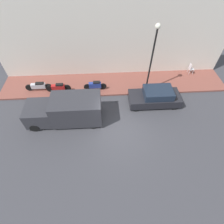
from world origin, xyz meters
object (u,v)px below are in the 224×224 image
delivery_van (65,110)px  motorcycle_red (58,87)px  cafe_chair (191,68)px  streetlamp (153,51)px  parked_car (155,97)px  motorcycle_blue (95,85)px  scooter_silver (39,86)px

delivery_van → motorcycle_red: size_ratio=2.58×
motorcycle_red → cafe_chair: bearing=-81.4°
delivery_van → cafe_chair: bearing=-66.1°
cafe_chair → streetlamp: bearing=115.1°
parked_car → streetlamp: size_ratio=0.72×
streetlamp → motorcycle_red: bearing=87.4°
motorcycle_blue → delivery_van: bearing=146.3°
motorcycle_red → scooter_silver: bearing=82.3°
parked_car → motorcycle_blue: parked_car is taller
streetlamp → cafe_chair: streetlamp is taller
cafe_chair → delivery_van: bearing=113.9°
scooter_silver → streetlamp: streetlamp is taller
delivery_van → scooter_silver: (3.18, 2.63, -0.45)m
delivery_van → streetlamp: size_ratio=0.95×
streetlamp → motorcycle_blue: bearing=85.0°
scooter_silver → streetlamp: (-0.54, -8.81, 3.16)m
motorcycle_red → streetlamp: (-0.32, -7.17, 3.17)m
streetlamp → cafe_chair: 5.75m
parked_car → delivery_van: delivery_van is taller
delivery_van → scooter_silver: bearing=39.6°
scooter_silver → streetlamp: bearing=-93.5°
scooter_silver → cafe_chair: cafe_chair is taller
cafe_chair → motorcycle_red: bearing=98.6°
parked_car → streetlamp: streetlamp is taller
scooter_silver → motorcycle_red: bearing=-97.7°
motorcycle_red → streetlamp: 7.85m
delivery_van → parked_car: bearing=-79.1°
motorcycle_red → streetlamp: size_ratio=0.37×
motorcycle_blue → scooter_silver: bearing=87.8°
scooter_silver → motorcycle_red: size_ratio=1.08×
streetlamp → cafe_chair: size_ratio=5.58×
cafe_chair → scooter_silver: bearing=96.6°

